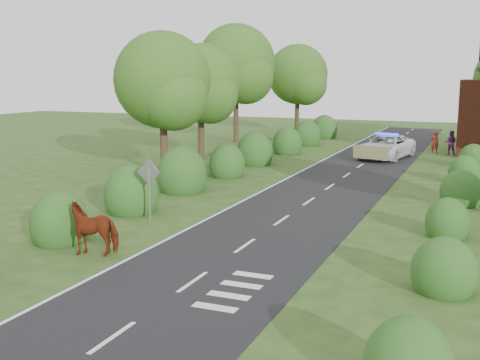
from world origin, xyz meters
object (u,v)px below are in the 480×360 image
at_px(police_van, 386,147).
at_px(cow, 95,232).
at_px(pedestrian_purple, 451,143).
at_px(road_sign, 149,181).
at_px(pedestrian_red, 435,142).

bearing_deg(police_van, cow, -90.44).
bearing_deg(pedestrian_purple, police_van, 48.35).
relative_size(road_sign, police_van, 0.40).
bearing_deg(pedestrian_red, pedestrian_purple, 144.09).
bearing_deg(road_sign, pedestrian_purple, 69.03).
distance_m(cow, pedestrian_purple, 32.21).
height_order(cow, pedestrian_red, pedestrian_red).
height_order(road_sign, pedestrian_red, road_sign).
bearing_deg(cow, pedestrian_purple, 144.74).
bearing_deg(pedestrian_red, police_van, 44.29).
xyz_separation_m(cow, police_van, (5.26, 26.99, 0.10)).
relative_size(road_sign, cow, 1.24).
xyz_separation_m(road_sign, cow, (0.67, -4.62, -0.93)).
bearing_deg(cow, police_van, 150.62).
xyz_separation_m(cow, pedestrian_purple, (9.37, 30.82, 0.18)).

